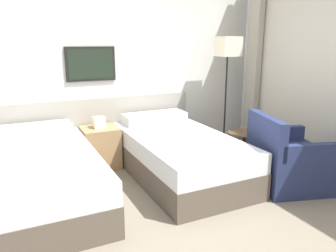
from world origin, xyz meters
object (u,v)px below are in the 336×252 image
bed_near_door (42,177)px  bed_near_window (179,155)px  floor_lamp (228,53)px  armchair (288,162)px  nightstand (100,147)px  side_table (244,143)px

bed_near_door → bed_near_window: bearing=0.0°
floor_lamp → armchair: floor_lamp is taller
bed_near_window → floor_lamp: 1.67m
nightstand → bed_near_window: bearing=-42.1°
nightstand → armchair: armchair is taller
bed_near_window → nightstand: nightstand is taller
floor_lamp → armchair: bearing=-92.7°
bed_near_window → nightstand: 1.05m
bed_near_door → nightstand: nightstand is taller
bed_near_window → side_table: bed_near_window is taller
side_table → armchair: (0.13, -0.63, -0.07)m
bed_near_door → floor_lamp: size_ratio=1.17×
bed_near_door → side_table: (2.42, -0.14, 0.07)m
armchair → bed_near_door: bearing=89.8°
bed_near_door → armchair: bearing=-16.9°
floor_lamp → side_table: 1.32m
nightstand → floor_lamp: (1.83, -0.14, 1.17)m
bed_near_door → side_table: bearing=-3.3°
bed_near_door → armchair: (2.55, -0.78, 0.00)m
armchair → nightstand: bearing=66.9°
side_table → bed_near_window: bearing=170.7°
bed_near_door → bed_near_window: (1.56, 0.00, 0.00)m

